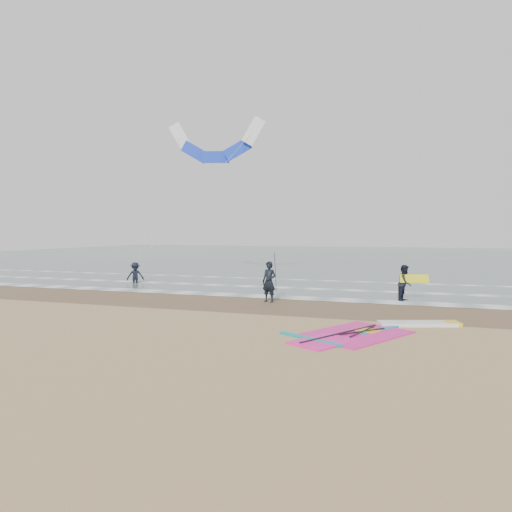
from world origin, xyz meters
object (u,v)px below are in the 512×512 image
(person_standing, at_px, (269,282))
(person_walking, at_px, (405,283))
(person_wading, at_px, (135,270))
(surf_kite, at_px, (216,146))
(windsurf_rig, at_px, (374,331))

(person_standing, relative_size, person_walking, 1.11)
(person_wading, bearing_deg, person_walking, -44.17)
(person_walking, distance_m, surf_kite, 16.55)
(person_wading, bearing_deg, person_standing, -60.49)
(windsurf_rig, relative_size, surf_kite, 0.57)
(windsurf_rig, xyz_separation_m, person_wading, (-15.17, 9.70, 0.80))
(windsurf_rig, xyz_separation_m, surf_kite, (-11.61, 14.22, 9.10))
(person_walking, bearing_deg, surf_kite, 79.31)
(person_walking, height_order, surf_kite, surf_kite)
(person_walking, xyz_separation_m, surf_kite, (-12.51, 6.96, 8.29))
(person_walking, bearing_deg, person_wading, 99.77)
(windsurf_rig, bearing_deg, surf_kite, 129.23)
(surf_kite, bearing_deg, windsurf_rig, -50.77)
(windsurf_rig, relative_size, person_wading, 3.37)
(windsurf_rig, height_order, person_standing, person_standing)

